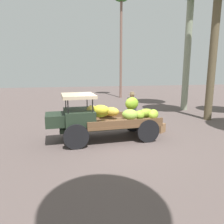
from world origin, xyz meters
name	(u,v)px	position (x,y,z in m)	size (l,w,h in m)	color
ground_plane	(115,139)	(0.00, 0.00, 0.00)	(60.00, 60.00, 0.00)	#5E504D
truck	(100,117)	(0.62, 0.02, 0.94)	(4.54, 1.92, 1.90)	#223022
farmer	(132,107)	(-1.28, -1.72, 1.00)	(0.53, 0.47, 1.76)	slate
wooden_crate	(158,127)	(-2.19, -0.57, 0.20)	(0.54, 0.42, 0.40)	olive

